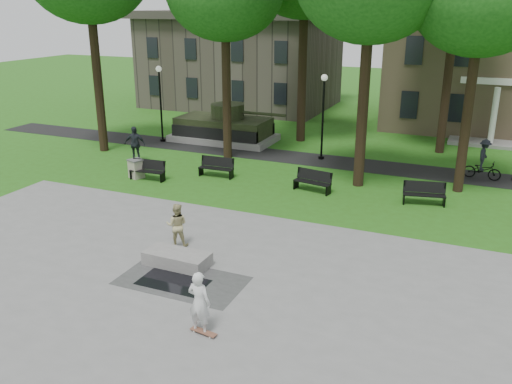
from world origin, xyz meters
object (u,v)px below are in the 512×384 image
Objects in this scene: concrete_block at (177,259)px; skateboarder at (199,302)px; park_bench_0 at (148,169)px; cyclist at (483,163)px; trash_bin at (136,168)px; friend_watching at (177,225)px.

concrete_block is 4.14m from skateboarder.
skateboarder is 13.89m from park_bench_0.
cyclist is at bearing 57.63° from concrete_block.
cyclist is at bearing 22.70° from trash_bin.
park_bench_0 is at bearing 121.33° from cyclist.
friend_watching is 0.79× the size of cyclist.
cyclist is 17.32m from trash_bin.
friend_watching is (-0.78, 1.33, 0.58)m from concrete_block.
cyclist is 2.11× the size of trash_bin.
skateboarder reaches higher than concrete_block.
park_bench_0 is at bearing -0.36° from trash_bin.
friend_watching is 0.88× the size of park_bench_0.
cyclist is 16.67m from park_bench_0.
trash_bin is at bearing -45.50° from skateboarder.
concrete_block is 10.27m from trash_bin.
skateboarder reaches higher than park_bench_0.
cyclist reaches higher than skateboarder.
park_bench_0 is at bearing 129.49° from concrete_block.
skateboarder is 1.84× the size of trash_bin.
concrete_block is at bearing 99.05° from friend_watching.
concrete_block is 16.88m from cyclist.
skateboarder is 0.97× the size of park_bench_0.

